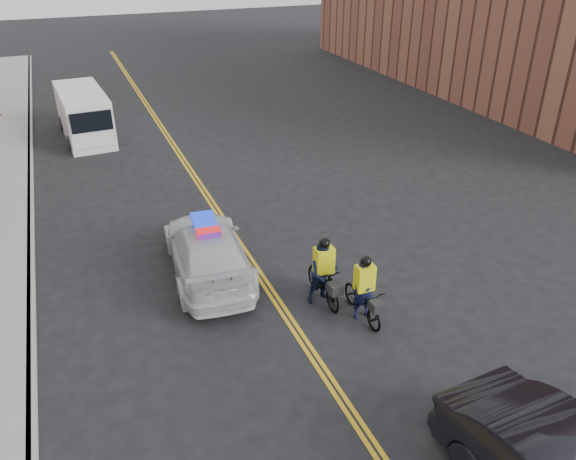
{
  "coord_description": "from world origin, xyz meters",
  "views": [
    {
      "loc": [
        -4.3,
        -9.96,
        8.69
      ],
      "look_at": [
        0.86,
        2.72,
        1.3
      ],
      "focal_mm": 35.0,
      "sensor_mm": 36.0,
      "label": 1
    }
  ],
  "objects_px": {
    "police_cruiser": "(207,250)",
    "cargo_van": "(84,116)",
    "cyclist_near": "(363,296)",
    "cyclist_far": "(324,277)"
  },
  "relations": [
    {
      "from": "police_cruiser",
      "to": "cargo_van",
      "type": "height_order",
      "value": "cargo_van"
    },
    {
      "from": "cyclist_near",
      "to": "cyclist_far",
      "type": "bearing_deg",
      "value": 120.92
    },
    {
      "from": "police_cruiser",
      "to": "cargo_van",
      "type": "relative_size",
      "value": 0.99
    },
    {
      "from": "cyclist_near",
      "to": "cyclist_far",
      "type": "relative_size",
      "value": 0.96
    },
    {
      "from": "cargo_van",
      "to": "cyclist_near",
      "type": "relative_size",
      "value": 2.96
    },
    {
      "from": "cyclist_near",
      "to": "cargo_van",
      "type": "bearing_deg",
      "value": 106.96
    },
    {
      "from": "cargo_van",
      "to": "cyclist_near",
      "type": "height_order",
      "value": "cargo_van"
    },
    {
      "from": "cyclist_near",
      "to": "cyclist_far",
      "type": "xyz_separation_m",
      "value": [
        -0.62,
        1.02,
        0.12
      ]
    },
    {
      "from": "police_cruiser",
      "to": "cargo_van",
      "type": "xyz_separation_m",
      "value": [
        -2.19,
        13.5,
        0.32
      ]
    },
    {
      "from": "cyclist_near",
      "to": "cyclist_far",
      "type": "height_order",
      "value": "cyclist_far"
    }
  ]
}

